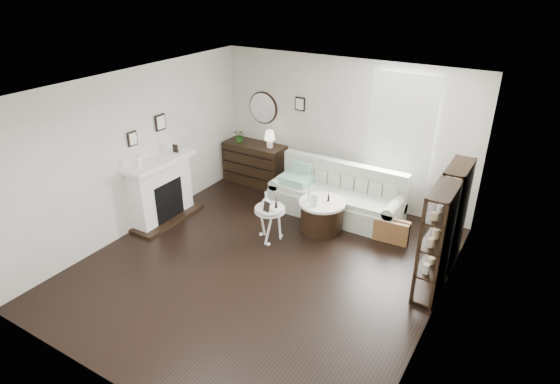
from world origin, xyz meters
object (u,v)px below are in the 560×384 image
Objects in this scene: dresser at (255,163)px; drum_table at (322,216)px; sofa at (337,198)px; pedestal_table at (270,210)px.

dresser is 1.62× the size of drum_table.
sofa is 0.68m from drum_table.
pedestal_table reaches higher than drum_table.
dresser reaches higher than pedestal_table.
sofa is at bearing -10.88° from dresser.
sofa is 3.97× the size of pedestal_table.
dresser is at bearing 169.12° from sofa.
dresser is 2.35m from pedestal_table.
sofa is 2.10m from dresser.
pedestal_table is (-0.55, -1.40, 0.24)m from sofa.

